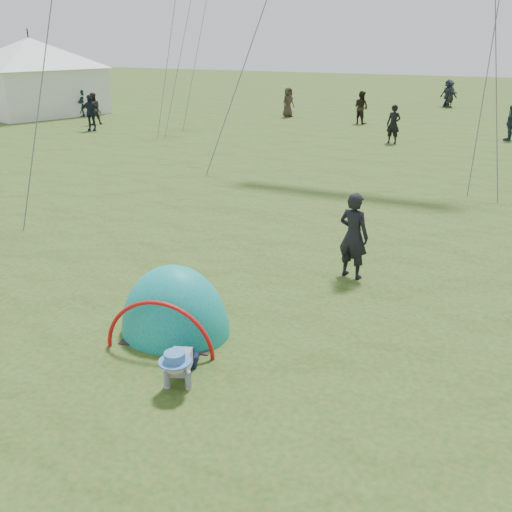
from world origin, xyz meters
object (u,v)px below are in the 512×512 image
at_px(popup_tent, 176,332).
at_px(standing_adult, 353,236).
at_px(event_marquee, 33,74).
at_px(crawling_toddler, 179,363).

xyz_separation_m(popup_tent, standing_adult, (1.93, 3.43, 0.86)).
distance_m(popup_tent, standing_adult, 4.03).
bearing_deg(standing_adult, popup_tent, 76.00).
bearing_deg(popup_tent, event_marquee, 127.38).
xyz_separation_m(popup_tent, event_marquee, (-22.83, 20.22, 2.37)).
height_order(crawling_toddler, event_marquee, event_marquee).
xyz_separation_m(crawling_toddler, popup_tent, (-0.82, 1.19, -0.31)).
height_order(popup_tent, event_marquee, event_marquee).
height_order(popup_tent, standing_adult, standing_adult).
distance_m(crawling_toddler, event_marquee, 31.97).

